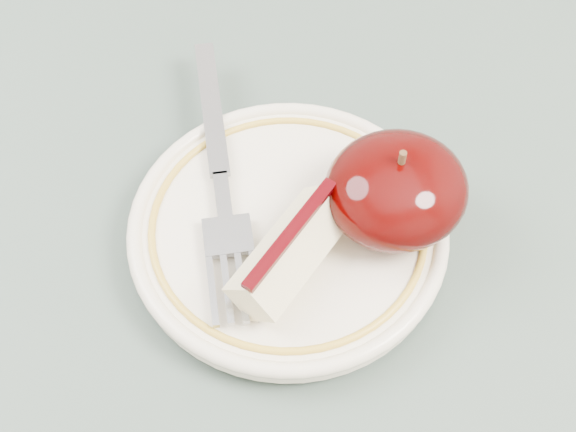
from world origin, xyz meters
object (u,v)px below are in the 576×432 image
object	(u,v)px
table	(305,396)
apple_half	(396,190)
plate	(288,230)
fork	(220,177)

from	to	relation	value
table	apple_half	xyz separation A→B (m)	(0.07, 0.05, 0.13)
apple_half	plate	bearing A→B (deg)	167.29
table	fork	size ratio (longest dim) A/B	4.46
table	plate	xyz separation A→B (m)	(0.01, 0.06, 0.10)
table	apple_half	distance (m)	0.15
table	apple_half	bearing A→B (deg)	34.47
plate	fork	xyz separation A→B (m)	(-0.03, 0.04, 0.01)
fork	plate	bearing A→B (deg)	-136.33
table	plate	world-z (taller)	plate
fork	table	bearing A→B (deg)	-159.71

